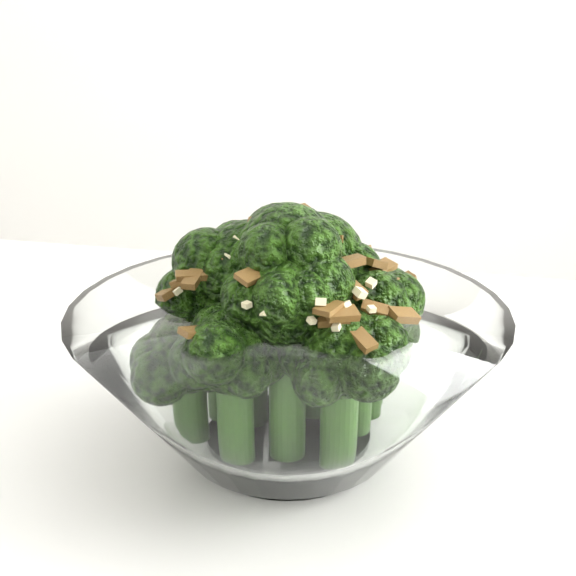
{
  "coord_description": "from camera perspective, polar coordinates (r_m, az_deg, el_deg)",
  "views": [
    {
      "loc": [
        0.04,
        -0.32,
        0.98
      ],
      "look_at": [
        0.04,
        0.05,
        0.84
      ],
      "focal_mm": 50.0,
      "sensor_mm": 36.0,
      "label": 1
    }
  ],
  "objects": [
    {
      "name": "broccoli_dish",
      "position": [
        0.4,
        0.09,
        -5.11
      ],
      "size": [
        0.22,
        0.22,
        0.13
      ],
      "color": "white",
      "rests_on": "table"
    }
  ]
}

